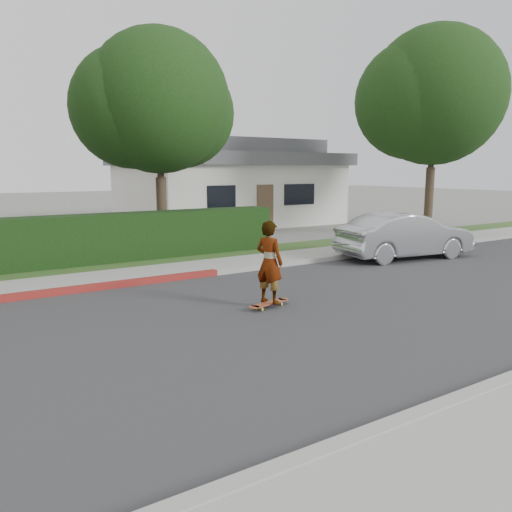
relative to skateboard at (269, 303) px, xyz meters
name	(u,v)px	position (x,y,z in m)	size (l,w,h in m)	color
ground	(271,320)	(-0.43, -0.69, -0.09)	(120.00, 120.00, 0.00)	slate
road	(271,319)	(-0.43, -0.69, -0.09)	(60.00, 8.00, 0.01)	#2D2D30
curb_near	(464,400)	(-0.43, -4.79, -0.02)	(60.00, 0.20, 0.15)	#9E9E99
curb_far	(181,277)	(-0.43, 3.41, -0.02)	(60.00, 0.20, 0.15)	#9E9E99
sidewalk_far	(167,271)	(-0.43, 4.31, -0.03)	(60.00, 1.60, 0.12)	gray
planting_strip	(146,263)	(-0.43, 5.91, -0.04)	(60.00, 1.60, 0.10)	#2D4C1E
hedge	(32,245)	(-3.43, 6.51, 0.66)	(15.00, 1.00, 1.50)	black
tree_center	(156,106)	(1.05, 8.50, 4.81)	(5.66, 4.84, 7.44)	#33261C
tree_right	(431,100)	(12.05, 6.00, 5.53)	(6.32, 5.60, 8.56)	#33261C
house	(227,183)	(7.57, 15.30, 2.00)	(10.60, 8.60, 4.30)	beige
skateboard	(269,303)	(0.00, 0.00, 0.00)	(1.09, 0.44, 0.10)	#B39531
skateboarder	(269,262)	(0.00, 0.00, 0.85)	(0.61, 0.40, 1.68)	white
car_silver	(405,236)	(6.83, 2.47, 0.63)	(1.54, 4.42, 1.46)	#A9AAB0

